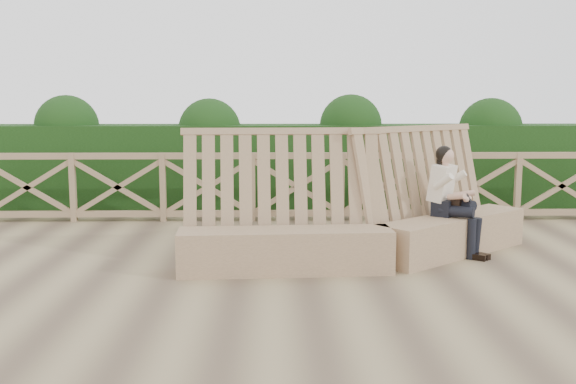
{
  "coord_description": "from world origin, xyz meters",
  "views": [
    {
      "loc": [
        -0.36,
        -6.69,
        1.89
      ],
      "look_at": [
        -0.21,
        0.4,
        0.9
      ],
      "focal_mm": 40.0,
      "sensor_mm": 36.0,
      "label": 1
    }
  ],
  "objects": [
    {
      "name": "bench",
      "position": [
        0.79,
        0.83,
        0.41
      ],
      "size": [
        4.42,
        2.27,
        1.62
      ],
      "rotation": [
        0.0,
        0.0,
        0.4
      ],
      "color": "#85684C",
      "rests_on": "ground"
    },
    {
      "name": "woman",
      "position": [
        1.83,
        1.14,
        0.75
      ],
      "size": [
        0.75,
        0.71,
        1.36
      ],
      "rotation": [
        0.0,
        0.0,
        0.92
      ],
      "color": "black",
      "rests_on": "ground"
    },
    {
      "name": "ground",
      "position": [
        0.0,
        0.0,
        0.0
      ],
      "size": [
        60.0,
        60.0,
        0.0
      ],
      "primitive_type": "plane",
      "color": "brown",
      "rests_on": "ground"
    },
    {
      "name": "hedge",
      "position": [
        0.0,
        4.7,
        0.75
      ],
      "size": [
        12.0,
        1.2,
        1.5
      ],
      "primitive_type": "cube",
      "color": "black",
      "rests_on": "ground"
    },
    {
      "name": "guardrail",
      "position": [
        0.0,
        3.5,
        0.55
      ],
      "size": [
        10.1,
        0.09,
        1.1
      ],
      "color": "#836A4C",
      "rests_on": "ground"
    }
  ]
}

